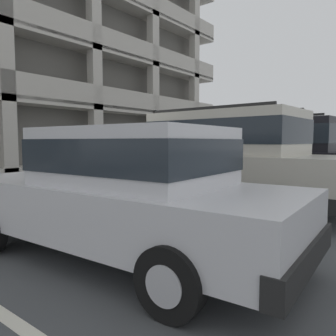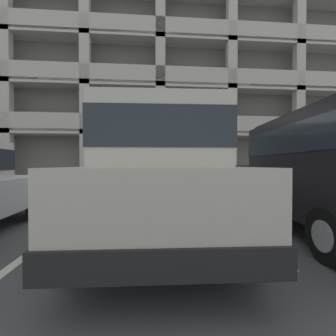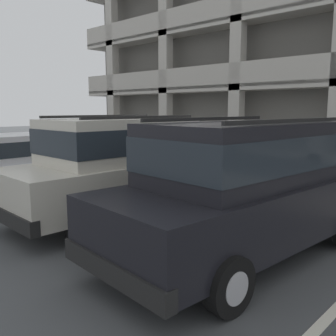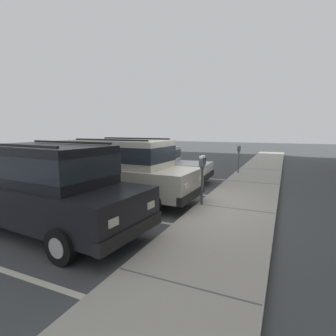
{
  "view_description": "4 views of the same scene",
  "coord_description": "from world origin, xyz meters",
  "px_view_note": "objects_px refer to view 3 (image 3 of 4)",
  "views": [
    {
      "loc": [
        -5.83,
        -5.44,
        1.39
      ],
      "look_at": [
        0.51,
        -0.46,
        0.73
      ],
      "focal_mm": 35.0,
      "sensor_mm": 36.0,
      "label": 1
    },
    {
      "loc": [
        -0.0,
        -6.08,
        1.16
      ],
      "look_at": [
        0.42,
        -0.97,
        1.08
      ],
      "focal_mm": 24.0,
      "sensor_mm": 36.0,
      "label": 2
    },
    {
      "loc": [
        5.96,
        -6.92,
        2.16
      ],
      "look_at": [
        -0.04,
        -0.63,
        0.78
      ],
      "focal_mm": 40.0,
      "sensor_mm": 36.0,
      "label": 3
    },
    {
      "loc": [
        7.24,
        2.53,
        2.33
      ],
      "look_at": [
        0.33,
        -0.59,
        1.2
      ],
      "focal_mm": 28.0,
      "sensor_mm": 36.0,
      "label": 4
    }
  ],
  "objects_px": {
    "red_sedan": "(25,162)",
    "parking_meter_far": "(64,136)",
    "silver_suv": "(122,163)",
    "dark_hatchback": "(245,184)",
    "parking_meter_near": "(195,147)"
  },
  "relations": [
    {
      "from": "silver_suv",
      "to": "parking_meter_far",
      "type": "distance_m",
      "value": 6.91
    },
    {
      "from": "red_sedan",
      "to": "parking_meter_far",
      "type": "bearing_deg",
      "value": 132.53
    },
    {
      "from": "silver_suv",
      "to": "parking_meter_near",
      "type": "height_order",
      "value": "silver_suv"
    },
    {
      "from": "red_sedan",
      "to": "parking_meter_near",
      "type": "xyz_separation_m",
      "value": [
        3.13,
        2.99,
        0.38
      ]
    },
    {
      "from": "red_sedan",
      "to": "parking_meter_far",
      "type": "relative_size",
      "value": 3.25
    },
    {
      "from": "dark_hatchback",
      "to": "parking_meter_far",
      "type": "xyz_separation_m",
      "value": [
        -9.35,
        2.68,
        0.08
      ]
    },
    {
      "from": "parking_meter_far",
      "to": "silver_suv",
      "type": "bearing_deg",
      "value": -21.8
    },
    {
      "from": "red_sedan",
      "to": "parking_meter_near",
      "type": "relative_size",
      "value": 3.15
    },
    {
      "from": "dark_hatchback",
      "to": "parking_meter_near",
      "type": "distance_m",
      "value": 4.1
    },
    {
      "from": "red_sedan",
      "to": "parking_meter_near",
      "type": "bearing_deg",
      "value": 40.43
    },
    {
      "from": "silver_suv",
      "to": "red_sedan",
      "type": "distance_m",
      "value": 3.36
    },
    {
      "from": "parking_meter_near",
      "to": "silver_suv",
      "type": "bearing_deg",
      "value": -85.73
    },
    {
      "from": "dark_hatchback",
      "to": "silver_suv",
      "type": "bearing_deg",
      "value": -177.71
    },
    {
      "from": "silver_suv",
      "to": "dark_hatchback",
      "type": "height_order",
      "value": "same"
    },
    {
      "from": "silver_suv",
      "to": "red_sedan",
      "type": "relative_size",
      "value": 1.06
    }
  ]
}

